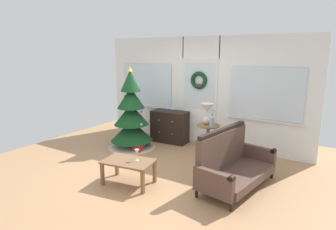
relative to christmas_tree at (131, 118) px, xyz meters
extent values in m
plane|color=#AD7F56|center=(1.21, -0.97, -0.69)|extent=(6.76, 6.76, 0.00)
cube|color=white|center=(-0.32, 1.12, 0.58)|extent=(2.15, 0.08, 2.55)
cube|color=white|center=(2.73, 1.12, 0.58)|extent=(2.15, 0.08, 2.55)
cube|color=white|center=(1.21, 1.12, 1.61)|extent=(0.94, 0.08, 0.50)
cube|color=silver|center=(1.21, 1.08, 0.33)|extent=(0.90, 0.05, 2.05)
cube|color=white|center=(1.21, 1.06, -0.24)|extent=(0.78, 0.02, 0.80)
cube|color=silver|center=(1.21, 1.06, 0.71)|extent=(0.78, 0.01, 1.10)
cube|color=silver|center=(-0.32, 1.06, 0.66)|extent=(1.50, 0.01, 1.10)
cube|color=silver|center=(2.73, 1.06, 0.66)|extent=(1.50, 0.01, 1.10)
cube|color=silver|center=(-0.32, 1.05, 0.09)|extent=(1.59, 0.06, 0.03)
cube|color=silver|center=(2.73, 1.05, 0.09)|extent=(1.59, 0.06, 0.03)
torus|color=#123B1B|center=(1.21, 1.02, 0.86)|extent=(0.41, 0.09, 0.41)
cube|color=red|center=(1.21, 1.00, 0.73)|extent=(0.10, 0.02, 0.10)
cylinder|color=#4C331E|center=(0.00, 0.00, -0.58)|extent=(0.10, 0.10, 0.22)
cone|color=beige|center=(0.00, 0.00, -0.64)|extent=(1.11, 1.11, 0.10)
cone|color=#14421E|center=(0.00, 0.00, -0.28)|extent=(0.98, 0.98, 0.48)
cone|color=#14421E|center=(0.00, 0.00, 0.10)|extent=(0.80, 0.80, 0.48)
cone|color=#14421E|center=(0.00, 0.00, 0.49)|extent=(0.62, 0.62, 0.48)
cone|color=#14421E|center=(0.00, 0.00, 0.87)|extent=(0.45, 0.45, 0.48)
cone|color=#E0BC4C|center=(0.00, 0.00, 1.14)|extent=(0.12, 0.12, 0.12)
sphere|color=red|center=(-0.07, 0.16, 0.76)|extent=(0.07, 0.07, 0.07)
sphere|color=gold|center=(-0.23, 0.07, 0.49)|extent=(0.08, 0.08, 0.08)
sphere|color=silver|center=(0.34, -0.08, -0.08)|extent=(0.06, 0.06, 0.06)
sphere|color=#264CB2|center=(0.32, -0.04, 0.20)|extent=(0.05, 0.05, 0.05)
sphere|color=red|center=(0.05, 0.41, -0.25)|extent=(0.06, 0.06, 0.06)
cube|color=black|center=(0.54, 0.82, -0.30)|extent=(0.93, 0.48, 0.78)
sphere|color=tan|center=(0.38, 0.59, -0.11)|extent=(0.03, 0.03, 0.03)
sphere|color=tan|center=(0.74, 0.61, -0.11)|extent=(0.03, 0.03, 0.03)
sphere|color=tan|center=(0.38, 0.59, -0.41)|extent=(0.03, 0.03, 0.03)
sphere|color=tan|center=(0.74, 0.61, -0.41)|extent=(0.03, 0.03, 0.03)
cylinder|color=black|center=(2.94, -1.45, -0.62)|extent=(0.05, 0.05, 0.14)
cylinder|color=black|center=(3.19, -0.03, -0.62)|extent=(0.05, 0.05, 0.14)
cylinder|color=black|center=(2.35, -1.35, -0.62)|extent=(0.05, 0.05, 0.14)
cylinder|color=black|center=(2.60, 0.07, -0.62)|extent=(0.05, 0.05, 0.14)
cube|color=brown|center=(2.77, -0.69, -0.48)|extent=(0.94, 1.48, 0.14)
cube|color=brown|center=(2.47, -0.64, -0.10)|extent=(0.35, 1.38, 0.62)
cube|color=black|center=(2.47, -0.64, 0.24)|extent=(0.31, 1.35, 0.06)
cube|color=brown|center=(2.64, -1.41, -0.36)|extent=(0.67, 0.20, 0.38)
cylinder|color=black|center=(2.93, -1.46, -0.19)|extent=(0.10, 0.10, 0.09)
cube|color=brown|center=(2.89, 0.04, -0.36)|extent=(0.67, 0.20, 0.38)
cylinder|color=black|center=(3.18, -0.01, -0.19)|extent=(0.10, 0.10, 0.09)
cylinder|color=brown|center=(1.81, 0.28, 0.02)|extent=(0.48, 0.48, 0.02)
cylinder|color=brown|center=(1.81, 0.28, -0.34)|extent=(0.07, 0.07, 0.70)
cube|color=brown|center=(1.97, 0.28, -0.67)|extent=(0.20, 0.05, 0.04)
cube|color=brown|center=(1.73, 0.41, -0.67)|extent=(0.14, 0.20, 0.04)
cube|color=brown|center=(1.73, 0.14, -0.67)|extent=(0.14, 0.20, 0.04)
sphere|color=silver|center=(1.75, 0.32, 0.11)|extent=(0.16, 0.16, 0.16)
cylinder|color=silver|center=(1.75, 0.32, 0.24)|extent=(0.02, 0.02, 0.06)
cone|color=silver|center=(1.75, 0.32, 0.37)|extent=(0.28, 0.28, 0.20)
cylinder|color=#99ADBC|center=(1.91, 0.22, 0.11)|extent=(0.09, 0.09, 0.16)
sphere|color=#99ADBC|center=(1.91, 0.22, 0.19)|extent=(0.10, 0.10, 0.10)
cylinder|color=#4C7042|center=(1.89, 0.22, 0.29)|extent=(0.07, 0.01, 0.17)
cylinder|color=#4C7042|center=(1.91, 0.22, 0.29)|extent=(0.01, 0.01, 0.18)
cylinder|color=#4C7042|center=(1.93, 0.22, 0.29)|extent=(0.07, 0.01, 0.17)
cube|color=brown|center=(1.17, -1.53, -0.29)|extent=(0.91, 0.65, 0.03)
cube|color=brown|center=(0.82, -1.81, -0.50)|extent=(0.05, 0.05, 0.39)
cube|color=brown|center=(1.58, -1.69, -0.50)|extent=(0.05, 0.05, 0.39)
cube|color=brown|center=(0.76, -1.37, -0.50)|extent=(0.05, 0.05, 0.39)
cube|color=brown|center=(1.51, -1.25, -0.50)|extent=(0.05, 0.05, 0.39)
cylinder|color=silver|center=(1.29, -1.45, -0.27)|extent=(0.06, 0.06, 0.01)
cylinder|color=silver|center=(1.29, -1.45, -0.22)|extent=(0.01, 0.01, 0.10)
cone|color=silver|center=(1.29, -1.45, -0.13)|extent=(0.08, 0.08, 0.09)
cube|color=red|center=(0.32, -0.18, -0.60)|extent=(0.19, 0.17, 0.19)
camera|label=1|loc=(4.09, -4.99, 1.50)|focal=30.39mm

